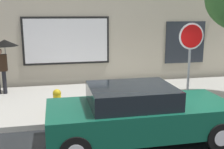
% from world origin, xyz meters
% --- Properties ---
extents(ground_plane, '(60.00, 60.00, 0.00)m').
position_xyz_m(ground_plane, '(0.00, 0.00, 0.00)').
color(ground_plane, black).
extents(sidewalk, '(20.00, 4.00, 0.15)m').
position_xyz_m(sidewalk, '(0.00, 3.00, 0.07)').
color(sidewalk, '#A3A099').
rests_on(sidewalk, ground).
extents(building_facade, '(20.00, 0.67, 7.00)m').
position_xyz_m(building_facade, '(-0.01, 5.50, 3.48)').
color(building_facade, '#B2A893').
rests_on(building_facade, ground).
extents(parked_car, '(4.22, 1.81, 1.34)m').
position_xyz_m(parked_car, '(-0.76, -0.10, 0.67)').
color(parked_car, '#0F4C38').
rests_on(parked_car, ground).
extents(fire_hydrant, '(0.30, 0.44, 0.72)m').
position_xyz_m(fire_hydrant, '(-2.57, 1.70, 0.50)').
color(fire_hydrant, yellow).
rests_on(fire_hydrant, sidewalk).
extents(pedestrian_with_umbrella, '(0.91, 0.91, 1.91)m').
position_xyz_m(pedestrian_with_umbrella, '(-4.32, 4.17, 1.64)').
color(pedestrian_with_umbrella, black).
rests_on(pedestrian_with_umbrella, sidewalk).
extents(stop_sign, '(0.76, 0.10, 2.52)m').
position_xyz_m(stop_sign, '(1.27, 1.47, 1.93)').
color(stop_sign, gray).
rests_on(stop_sign, sidewalk).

